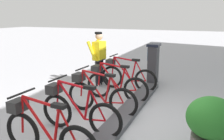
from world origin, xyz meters
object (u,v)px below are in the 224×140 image
Objects in this scene: planter_bush at (211,124)px; bike_docked_0 at (126,75)px; payment_kiosk at (153,63)px; bike_docked_3 at (77,110)px; bike_docked_1 at (114,84)px; worker_near_rack at (99,57)px; bike_docked_4 at (45,133)px; bike_docked_2 at (98,95)px.

bike_docked_0 is at bearing -49.60° from planter_bush.
bike_docked_0 is at bearing 59.87° from payment_kiosk.
bike_docked_0 is 1.00× the size of bike_docked_3.
payment_kiosk is 0.74× the size of bike_docked_3.
worker_near_rack reaches higher than bike_docked_1.
bike_docked_3 is 1.00× the size of bike_docked_4.
bike_docked_2 is at bearing 90.00° from bike_docked_0.
bike_docked_1 and bike_docked_4 have the same top height.
planter_bush is at bearing 139.09° from worker_near_rack.
bike_docked_1 is 1.00× the size of bike_docked_2.
bike_docked_4 is (0.00, 0.93, 0.00)m from bike_docked_3.
bike_docked_1 is 1.00× the size of bike_docked_4.
bike_docked_1 is 2.93m from planter_bush.
bike_docked_1 and bike_docked_2 have the same top height.
bike_docked_4 is at bearing 23.59° from planter_bush.
worker_near_rack is at bearing -65.00° from bike_docked_2.
bike_docked_4 is (0.57, 4.72, -0.24)m from payment_kiosk.
bike_docked_1 is at bearing -90.00° from bike_docked_3.
bike_docked_2 is at bearing -90.00° from bike_docked_4.
bike_docked_4 is at bearing 90.00° from bike_docked_0.
worker_near_rack reaches higher than payment_kiosk.
bike_docked_0 is at bearing 175.74° from worker_near_rack.
bike_docked_1 is 2.80m from bike_docked_4.
worker_near_rack is at bearing 31.93° from payment_kiosk.
payment_kiosk is 0.74× the size of bike_docked_2.
payment_kiosk is at bearing -101.34° from bike_docked_2.
bike_docked_3 is 0.93m from bike_docked_4.
bike_docked_4 is (0.00, 1.87, 0.00)m from bike_docked_2.
bike_docked_1 and bike_docked_3 have the same top height.
bike_docked_1 is at bearing -37.67° from planter_bush.
planter_bush is (-2.31, 2.72, 0.11)m from bike_docked_0.
worker_near_rack is (0.90, -0.07, 0.48)m from bike_docked_0.
bike_docked_0 reaches higher than planter_bush.
bike_docked_3 is (0.00, 2.80, 0.00)m from bike_docked_0.
bike_docked_2 is 2.47m from planter_bush.
bike_docked_4 is 1.04× the size of worker_near_rack.
bike_docked_2 is 2.19m from worker_near_rack.
planter_bush is (-2.31, -0.08, 0.11)m from bike_docked_3.
worker_near_rack is at bearing -4.26° from bike_docked_0.
planter_bush is at bearing 115.20° from payment_kiosk.
bike_docked_0 is 3.57m from planter_bush.
payment_kiosk is 4.10m from planter_bush.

